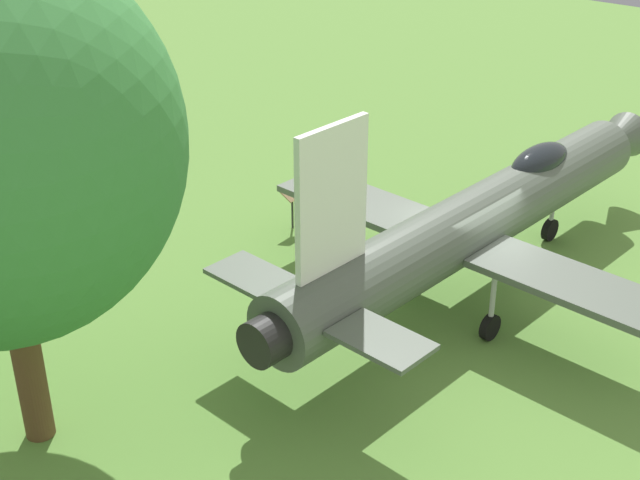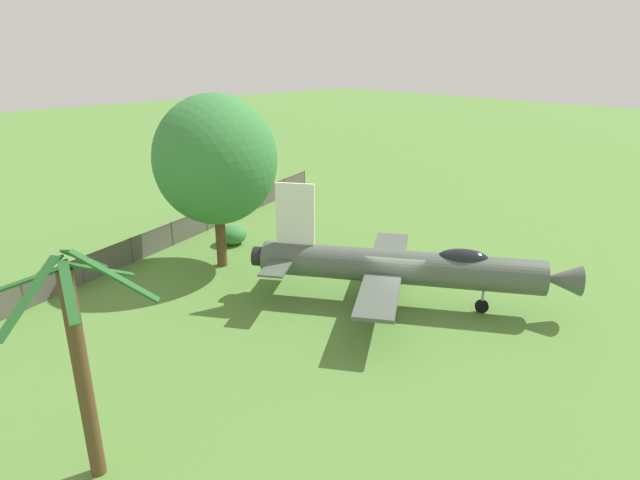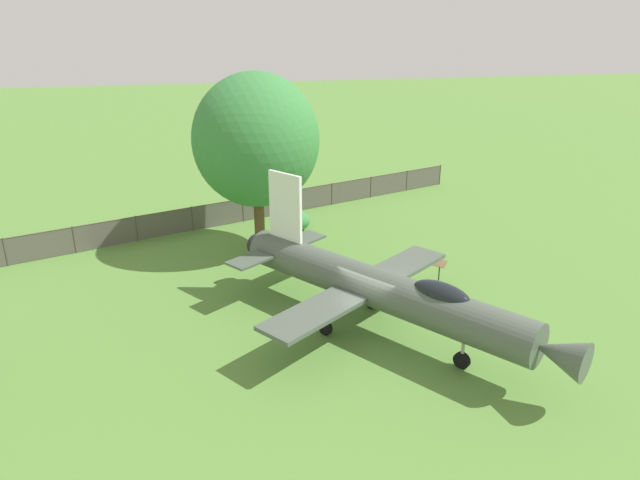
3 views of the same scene
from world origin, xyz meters
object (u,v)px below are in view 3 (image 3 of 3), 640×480
Objects in this scene: display_jet at (383,289)px; shrub_near_fence at (295,221)px; info_plaque at (440,266)px; shade_tree at (256,141)px.

shrub_near_fence is (-0.92, 12.32, -1.36)m from display_jet.
display_jet is 5.62m from info_plaque.
info_plaque is (4.10, 3.69, -1.09)m from display_jet.
display_jet is at bearing -71.46° from shade_tree.
shade_tree is at bearing -134.70° from shrub_near_fence.
shade_tree reaches higher than info_plaque.
shrub_near_fence is 9.99m from info_plaque.
display_jet reaches higher than shrub_near_fence.
shrub_near_fence is (2.40, 2.42, -5.23)m from shade_tree.
display_jet is 12.43m from shrub_near_fence.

